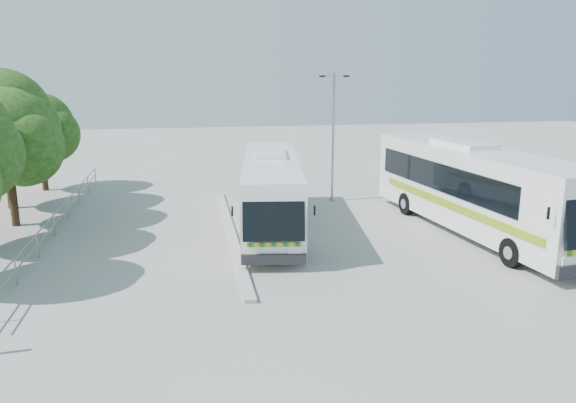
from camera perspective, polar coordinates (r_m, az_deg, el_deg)
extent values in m
plane|color=#A4A49E|center=(23.90, 0.04, -4.30)|extent=(100.00, 100.00, 0.00)
cube|color=#B2B2AD|center=(25.50, -5.87, -3.06)|extent=(0.40, 16.00, 0.15)
cylinder|color=gray|center=(27.79, -22.29, -0.77)|extent=(0.06, 22.00, 0.06)
cylinder|color=gray|center=(27.88, -22.22, -1.57)|extent=(0.06, 22.00, 0.06)
cylinder|color=gray|center=(37.50, -19.20, 2.21)|extent=(0.06, 0.06, 1.00)
cylinder|color=#382314|center=(29.25, -26.17, 0.66)|extent=(0.36, 0.36, 3.04)
sphere|color=#17340E|center=(28.84, -26.73, 6.02)|extent=(4.42, 4.42, 4.42)
sphere|color=#17340E|center=(28.14, -25.32, 5.02)|extent=(3.59, 3.59, 3.59)
cylinder|color=#382314|center=(33.04, -26.52, 2.28)|extent=(0.36, 0.36, 3.43)
sphere|color=#17340E|center=(32.66, -27.09, 7.66)|extent=(4.99, 4.99, 4.99)
sphere|color=#17340E|center=(31.85, -25.68, 6.71)|extent=(4.06, 4.06, 4.06)
cylinder|color=#382314|center=(37.20, -23.58, 3.15)|extent=(0.36, 0.36, 2.77)
sphere|color=#17340E|center=(36.89, -23.94, 7.00)|extent=(4.03, 4.03, 4.03)
sphere|color=#17340E|center=(36.27, -22.89, 6.30)|extent=(3.28, 3.28, 3.28)
sphere|color=#17340E|center=(37.61, -24.73, 7.80)|extent=(3.02, 3.02, 3.02)
cube|color=white|center=(25.67, -1.71, 1.11)|extent=(3.96, 11.81, 2.95)
cube|color=black|center=(19.92, -1.47, -1.40)|extent=(2.26, 0.74, 1.87)
cube|color=black|center=(26.18, -4.42, 2.12)|extent=(1.30, 9.19, 1.06)
cube|color=black|center=(26.21, 0.95, 2.18)|extent=(1.30, 9.19, 1.06)
cube|color=#0C591B|center=(25.53, -4.45, -0.27)|extent=(1.39, 9.95, 0.27)
cylinder|color=black|center=(22.38, -4.34, -4.28)|extent=(0.42, 1.00, 0.97)
cylinder|color=black|center=(22.41, 1.26, -4.22)|extent=(0.42, 1.00, 0.97)
cylinder|color=black|center=(29.17, -3.93, -0.10)|extent=(0.42, 1.00, 0.97)
cylinder|color=black|center=(29.20, 0.36, -0.06)|extent=(0.42, 1.00, 0.97)
cube|color=white|center=(26.36, 18.45, 1.38)|extent=(4.25, 13.65, 3.41)
cube|color=black|center=(26.05, 15.11, 2.42)|extent=(1.23, 10.68, 1.23)
cube|color=black|center=(27.64, 20.15, 2.67)|extent=(1.23, 10.68, 1.23)
cube|color=#19650E|center=(25.44, 16.13, -0.35)|extent=(1.31, 11.57, 0.31)
cylinder|color=black|center=(22.62, 21.80, -4.83)|extent=(0.46, 1.15, 1.12)
cylinder|color=black|center=(24.24, 26.52, -4.11)|extent=(0.46, 1.15, 1.12)
cylinder|color=black|center=(29.18, 11.95, -0.21)|extent=(0.46, 1.15, 1.12)
cylinder|color=black|center=(30.45, 16.14, 0.11)|extent=(0.46, 1.15, 1.12)
cylinder|color=#9A9DA2|center=(31.08, 4.60, 6.44)|extent=(0.16, 0.16, 7.08)
cylinder|color=#9A9DA2|center=(30.87, 4.72, 12.65)|extent=(1.41, 0.31, 0.07)
cube|color=black|center=(30.58, 3.48, 12.58)|extent=(0.33, 0.21, 0.11)
cube|color=black|center=(31.17, 5.93, 12.55)|extent=(0.33, 0.21, 0.11)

